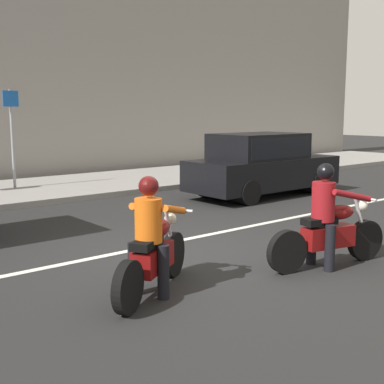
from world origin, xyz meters
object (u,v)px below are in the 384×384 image
Objects in this scene: motorcycle_with_rider_orange_stripe at (152,246)px; motorcycle_with_rider_crimson at (328,225)px; street_sign_post at (12,129)px; parked_sedan_black at (262,164)px.

motorcycle_with_rider_crimson reaches higher than motorcycle_with_rider_orange_stripe.
motorcycle_with_rider_orange_stripe is 9.47m from street_sign_post.
motorcycle_with_rider_orange_stripe is 0.86× the size of motorcycle_with_rider_crimson.
street_sign_post is at bearing 135.72° from parked_sedan_black.
motorcycle_with_rider_orange_stripe is at bearing 164.92° from motorcycle_with_rider_crimson.
parked_sedan_black is at bearing 32.85° from motorcycle_with_rider_orange_stripe.
parked_sedan_black is 7.07m from street_sign_post.
motorcycle_with_rider_crimson is (2.68, -0.72, 0.01)m from motorcycle_with_rider_orange_stripe.
street_sign_post reaches higher than motorcycle_with_rider_crimson.
parked_sedan_black is at bearing 51.31° from motorcycle_with_rider_crimson.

